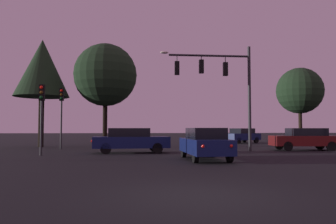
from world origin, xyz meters
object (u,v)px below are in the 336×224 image
at_px(traffic_signal_mast_arm, 222,78).
at_px(traffic_light_corner_left, 42,105).
at_px(tree_behind_sign, 300,91).
at_px(car_crossing_right, 305,139).
at_px(tree_center_horizon, 42,69).
at_px(traffic_light_corner_right, 61,106).
at_px(car_far_lane, 242,135).
at_px(car_nearside_lane, 205,143).
at_px(tree_left_far, 105,75).
at_px(car_crossing_left, 131,140).

height_order(traffic_signal_mast_arm, traffic_light_corner_left, traffic_signal_mast_arm).
bearing_deg(traffic_signal_mast_arm, traffic_light_corner_left, -168.13).
relative_size(traffic_light_corner_left, tree_behind_sign, 0.49).
distance_m(car_crossing_right, tree_behind_sign, 13.97).
height_order(traffic_signal_mast_arm, tree_center_horizon, tree_center_horizon).
height_order(traffic_signal_mast_arm, traffic_light_corner_right, traffic_signal_mast_arm).
bearing_deg(car_far_lane, tree_behind_sign, 0.56).
xyz_separation_m(car_nearside_lane, car_far_lane, (7.92, 17.81, -0.00)).
relative_size(car_nearside_lane, car_crossing_right, 0.96).
relative_size(traffic_light_corner_right, tree_left_far, 0.53).
xyz_separation_m(car_nearside_lane, tree_left_far, (-5.55, 11.18, 4.97)).
height_order(car_crossing_left, car_crossing_right, same).
relative_size(traffic_light_corner_right, tree_behind_sign, 0.55).
bearing_deg(tree_behind_sign, tree_center_horizon, -167.60).
distance_m(traffic_light_corner_right, car_far_lane, 18.75).
xyz_separation_m(car_nearside_lane, tree_behind_sign, (14.38, 17.88, 4.73)).
distance_m(traffic_light_corner_left, tree_center_horizon, 9.80).
height_order(traffic_signal_mast_arm, car_far_lane, traffic_signal_mast_arm).
distance_m(car_far_lane, tree_center_horizon, 20.24).
distance_m(car_crossing_left, tree_center_horizon, 11.76).
height_order(car_crossing_left, tree_left_far, tree_left_far).
distance_m(car_nearside_lane, tree_behind_sign, 23.43).
distance_m(car_nearside_lane, tree_left_far, 13.44).
xyz_separation_m(traffic_signal_mast_arm, tree_behind_sign, (11.90, 12.05, 0.69)).
xyz_separation_m(traffic_light_corner_right, car_far_lane, (16.43, 8.74, -2.32)).
height_order(traffic_light_corner_left, tree_center_horizon, tree_center_horizon).
relative_size(car_crossing_right, car_far_lane, 1.05).
distance_m(traffic_signal_mast_arm, tree_left_far, 9.70).
bearing_deg(tree_behind_sign, traffic_light_corner_left, -147.86).
distance_m(traffic_signal_mast_arm, tree_center_horizon, 14.84).
relative_size(traffic_light_corner_left, car_far_lane, 0.89).
bearing_deg(car_nearside_lane, traffic_signal_mast_arm, 66.90).
bearing_deg(traffic_light_corner_right, tree_center_horizon, 124.38).
height_order(car_crossing_left, tree_behind_sign, tree_behind_sign).
xyz_separation_m(traffic_light_corner_left, car_crossing_right, (16.89, 2.63, -2.02)).
height_order(traffic_light_corner_right, car_nearside_lane, traffic_light_corner_right).
bearing_deg(car_far_lane, car_crossing_right, -87.53).
bearing_deg(traffic_light_corner_left, tree_center_horizon, 104.48).
xyz_separation_m(car_nearside_lane, car_crossing_left, (-3.53, 4.95, 0.00)).
relative_size(traffic_signal_mast_arm, traffic_light_corner_left, 1.77).
xyz_separation_m(traffic_light_corner_left, tree_center_horizon, (-2.28, 8.83, 3.59)).
relative_size(traffic_signal_mast_arm, car_nearside_lane, 1.58).
distance_m(car_crossing_left, tree_left_far, 8.22).
bearing_deg(traffic_light_corner_left, traffic_signal_mast_arm, 11.87).
xyz_separation_m(car_crossing_right, tree_center_horizon, (-19.17, 6.19, 5.61)).
bearing_deg(tree_center_horizon, traffic_light_corner_left, -75.52).
distance_m(traffic_light_corner_left, tree_behind_sign, 27.12).
bearing_deg(car_crossing_left, traffic_light_corner_right, 140.37).
xyz_separation_m(car_crossing_left, car_crossing_right, (11.95, 1.21, -0.00)).
height_order(traffic_light_corner_right, tree_left_far, tree_left_far).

